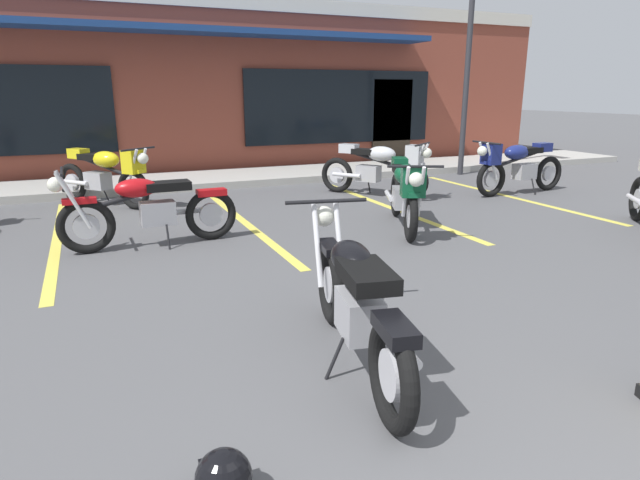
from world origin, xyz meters
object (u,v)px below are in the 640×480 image
object	(u,v)px
parking_lot_lamp_post	(475,8)
motorcycle_foreground_classic	(355,300)
motorcycle_black_cruiser	(404,191)
motorcycle_blue_standard	(105,174)
motorcycle_cream_vintage	(379,167)
motorcycle_orange_scrambler	(517,165)
helmet_on_pavement	(224,477)
motorcycle_silver_naked	(149,209)

from	to	relation	value
parking_lot_lamp_post	motorcycle_foreground_classic	bearing A→B (deg)	-132.35
motorcycle_black_cruiser	motorcycle_blue_standard	bearing A→B (deg)	137.73
motorcycle_blue_standard	parking_lot_lamp_post	xyz separation A→B (m)	(7.45, 0.43, 2.95)
motorcycle_black_cruiser	motorcycle_cream_vintage	xyz separation A→B (m)	(0.85, 2.21, 0.00)
motorcycle_orange_scrambler	parking_lot_lamp_post	bearing A→B (deg)	75.26
motorcycle_foreground_classic	helmet_on_pavement	size ratio (longest dim) A/B	8.04
motorcycle_foreground_classic	motorcycle_black_cruiser	bearing A→B (deg)	53.16
motorcycle_foreground_classic	motorcycle_black_cruiser	size ratio (longest dim) A/B	1.06
motorcycle_foreground_classic	motorcycle_cream_vintage	distance (m)	6.12
motorcycle_silver_naked	motorcycle_blue_standard	distance (m)	2.78
motorcycle_blue_standard	motorcycle_orange_scrambler	xyz separation A→B (m)	(6.86, -1.82, 0.00)
motorcycle_black_cruiser	motorcycle_blue_standard	world-z (taller)	same
motorcycle_foreground_classic	helmet_on_pavement	distance (m)	1.50
helmet_on_pavement	motorcycle_blue_standard	bearing A→B (deg)	91.44
motorcycle_black_cruiser	parking_lot_lamp_post	size ratio (longest dim) A/B	0.36
motorcycle_blue_standard	motorcycle_cream_vintage	distance (m)	4.57
motorcycle_black_cruiser	motorcycle_cream_vintage	bearing A→B (deg)	68.91
motorcycle_cream_vintage	helmet_on_pavement	size ratio (longest dim) A/B	6.95
motorcycle_blue_standard	helmet_on_pavement	xyz separation A→B (m)	(0.18, -7.23, -0.40)
motorcycle_black_cruiser	parking_lot_lamp_post	xyz separation A→B (m)	(3.86, 3.69, 2.95)
motorcycle_silver_naked	parking_lot_lamp_post	xyz separation A→B (m)	(7.08, 3.18, 3.01)
motorcycle_black_cruiser	motorcycle_silver_naked	xyz separation A→B (m)	(-3.22, 0.51, -0.07)
motorcycle_orange_scrambler	motorcycle_blue_standard	bearing A→B (deg)	165.10
motorcycle_silver_naked	motorcycle_orange_scrambler	bearing A→B (deg)	8.16
parking_lot_lamp_post	motorcycle_cream_vintage	bearing A→B (deg)	-153.73
motorcycle_cream_vintage	helmet_on_pavement	xyz separation A→B (m)	(-4.26, -6.18, -0.40)
motorcycle_black_cruiser	motorcycle_orange_scrambler	xyz separation A→B (m)	(3.27, 1.44, 0.00)
motorcycle_foreground_classic	motorcycle_blue_standard	distance (m)	6.44
motorcycle_orange_scrambler	motorcycle_black_cruiser	bearing A→B (deg)	-156.24
motorcycle_blue_standard	motorcycle_orange_scrambler	bearing A→B (deg)	-14.90
helmet_on_pavement	motorcycle_black_cruiser	bearing A→B (deg)	49.33
motorcycle_orange_scrambler	motorcycle_cream_vintage	distance (m)	2.54
helmet_on_pavement	parking_lot_lamp_post	xyz separation A→B (m)	(7.27, 7.66, 3.35)
motorcycle_silver_naked	motorcycle_black_cruiser	bearing A→B (deg)	-8.96
motorcycle_foreground_classic	motorcycle_silver_naked	world-z (taller)	same
motorcycle_black_cruiser	motorcycle_orange_scrambler	distance (m)	3.57
motorcycle_foreground_classic	motorcycle_cream_vintage	world-z (taller)	same
motorcycle_silver_naked	helmet_on_pavement	distance (m)	4.49
motorcycle_silver_naked	motorcycle_foreground_classic	bearing A→B (deg)	-75.15
parking_lot_lamp_post	helmet_on_pavement	bearing A→B (deg)	-133.50
helmet_on_pavement	parking_lot_lamp_post	bearing A→B (deg)	46.50
motorcycle_foreground_classic	motorcycle_blue_standard	world-z (taller)	same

